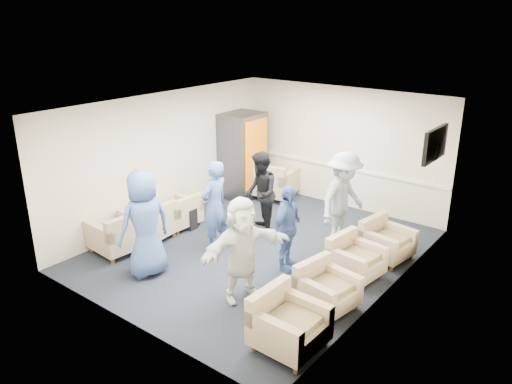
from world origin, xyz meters
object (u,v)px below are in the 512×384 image
Objects in this scene: person_front_right at (242,249)px; armchair_left_far at (180,213)px; person_back_right at (343,199)px; person_mid_left at (215,206)px; person_back_left at (260,193)px; armchair_right_midfar at (353,260)px; vending_machine at (243,155)px; armchair_left_mid at (151,224)px; armchair_right_far at (384,242)px; armchair_corner at (273,183)px; armchair_right_near at (286,325)px; person_front_left at (145,224)px; armchair_left_near at (119,235)px; person_mid_right at (287,228)px; armchair_right_midnear at (325,290)px.

armchair_left_far is at bearing 83.23° from person_front_right.
person_mid_left is at bearing 138.56° from person_back_right.
armchair_left_far is 1.75m from person_back_left.
vending_machine reaches higher than armchair_right_midfar.
person_back_right is 1.10× the size of person_front_right.
vending_machine reaches higher than armchair_left_mid.
armchair_right_far is 3.63m from armchair_corner.
armchair_right_midfar is at bearing 37.01° from person_back_left.
armchair_left_far is (-0.00, 0.76, -0.02)m from armchair_left_mid.
armchair_left_far is 0.46× the size of person_back_left.
armchair_left_far is at bearing 65.54° from armchair_right_near.
armchair_left_mid is 0.48× the size of person_back_right.
person_front_left reaches higher than armchair_right_midfar.
armchair_left_near is 1.20× the size of armchair_left_far.
person_back_right is 2.64m from person_front_right.
vending_machine reaches higher than person_back_left.
person_back_left is at bearing 49.78° from person_front_right.
armchair_left_near is 1.84m from person_mid_left.
vending_machine is 3.77m from person_mid_right.
armchair_right_far is (0.13, 0.95, 0.00)m from armchair_right_midfar.
armchair_left_far is 0.89× the size of armchair_right_near.
person_mid_right is (1.28, -0.93, -0.07)m from person_back_left.
armchair_left_far is at bearing -176.82° from armchair_left_near.
vending_machine reaches higher than armchair_left_far.
person_back_right is (3.18, -0.94, -0.10)m from vending_machine.
armchair_right_near is 0.79× the size of armchair_corner.
armchair_left_near is 0.50× the size of person_front_left.
person_front_left is 1.11× the size of person_front_right.
armchair_left_near is 1.19m from person_front_left.
armchair_corner is 0.71× the size of person_mid_right.
person_back_left is at bearing 43.90° from armchair_right_near.
person_front_right is (2.89, -3.56, -0.18)m from vending_machine.
person_mid_left reaches higher than armchair_right_midfar.
vending_machine is (-4.05, 3.04, 0.71)m from armchair_right_midnear.
person_front_right reaches higher than armchair_right_near.
person_back_right reaches higher than person_front_right.
person_back_right is at bearing 144.10° from armchair_corner.
armchair_left_mid is 0.76m from armchair_left_far.
armchair_corner is 0.97m from vending_machine.
armchair_right_near is 5.65m from armchair_corner.
armchair_left_far is 0.45× the size of person_mid_left.
armchair_right_midfar is at bearing 103.07° from person_mid_left.
person_mid_left is (-2.53, -0.63, 0.55)m from armchair_right_midfar.
person_front_left is 1.21× the size of person_mid_right.
person_back_right is (1.76, 1.62, 0.05)m from person_mid_left.
armchair_right_near is 0.47× the size of person_back_right.
person_back_left reaches higher than armchair_right_near.
person_mid_left is (0.75, -2.86, 0.48)m from armchair_corner.
vending_machine is 1.17× the size of person_mid_left.
armchair_left_near is 4.24m from armchair_right_midfar.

